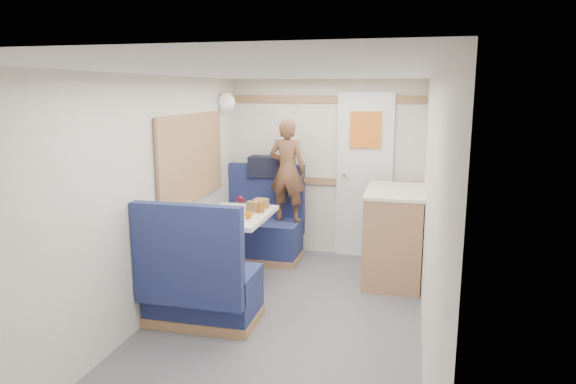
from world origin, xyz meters
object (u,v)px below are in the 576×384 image
(dinette_table, at_px, (236,229))
(orange_fruit, at_px, (248,215))
(galley_counter, at_px, (393,234))
(wine_glass, at_px, (240,200))
(bench_far, at_px, (262,232))
(salt_grinder, at_px, (234,212))
(tray, at_px, (237,219))
(bread_loaf, at_px, (258,205))
(beer_glass, at_px, (261,208))
(duffel_bag, at_px, (271,166))
(dome_light, at_px, (226,102))
(person, at_px, (287,171))
(tumbler_left, at_px, (201,215))
(cheese_block, at_px, (239,213))
(bench_near, at_px, (200,289))
(pepper_grinder, at_px, (252,205))

(dinette_table, bearing_deg, orange_fruit, -46.07)
(galley_counter, distance_m, orange_fruit, 1.51)
(dinette_table, bearing_deg, wine_glass, 56.23)
(bench_far, bearing_deg, dinette_table, -90.00)
(salt_grinder, bearing_deg, tray, -61.01)
(bread_loaf, bearing_deg, orange_fruit, -84.26)
(beer_glass, bearing_deg, dinette_table, -154.33)
(duffel_bag, height_order, bread_loaf, duffel_bag)
(tray, relative_size, beer_glass, 3.02)
(wine_glass, bearing_deg, bread_loaf, 52.16)
(dome_light, distance_m, tray, 1.55)
(person, height_order, wine_glass, person)
(tumbler_left, bearing_deg, cheese_block, 40.74)
(person, xyz_separation_m, tumbler_left, (-0.50, -1.23, -0.23))
(dinette_table, bearing_deg, person, 71.77)
(orange_fruit, relative_size, wine_glass, 0.41)
(bench_near, relative_size, person, 0.93)
(person, bearing_deg, duffel_bag, -36.28)
(person, bearing_deg, pepper_grinder, 81.21)
(dinette_table, distance_m, bench_near, 0.90)
(salt_grinder, distance_m, bread_loaf, 0.33)
(beer_glass, xyz_separation_m, salt_grinder, (-0.21, -0.20, -0.01))
(duffel_bag, bearing_deg, person, -45.02)
(dome_light, xyz_separation_m, pepper_grinder, (0.50, -0.66, -0.98))
(dinette_table, relative_size, tray, 3.00)
(dome_light, height_order, cheese_block, dome_light)
(person, xyz_separation_m, bread_loaf, (-0.13, -0.68, -0.24))
(person, relative_size, beer_glass, 11.12)
(bench_near, distance_m, pepper_grinder, 1.16)
(tray, relative_size, salt_grinder, 3.36)
(tumbler_left, bearing_deg, bench_near, -68.46)
(person, distance_m, duffel_bag, 0.35)
(person, height_order, orange_fruit, person)
(beer_glass, bearing_deg, pepper_grinder, 144.87)
(bench_near, xyz_separation_m, galley_counter, (1.47, 1.41, 0.17))
(bench_near, bearing_deg, tray, 82.31)
(orange_fruit, xyz_separation_m, bread_loaf, (-0.04, 0.42, -0.00))
(wine_glass, distance_m, tumbler_left, 0.46)
(bench_near, distance_m, dome_light, 2.28)
(bench_near, xyz_separation_m, salt_grinder, (0.02, 0.77, 0.47))
(dome_light, bearing_deg, galley_counter, -9.18)
(orange_fruit, height_order, tumbler_left, tumbler_left)
(duffel_bag, bearing_deg, pepper_grinder, -88.36)
(pepper_grinder, bearing_deg, bread_loaf, 24.67)
(bench_far, bearing_deg, dome_light, -177.88)
(wine_glass, bearing_deg, bench_near, -92.13)
(dome_light, xyz_separation_m, person, (0.68, 0.04, -0.74))
(galley_counter, height_order, pepper_grinder, galley_counter)
(dome_light, distance_m, bread_loaf, 1.29)
(beer_glass, height_order, pepper_grinder, pepper_grinder)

